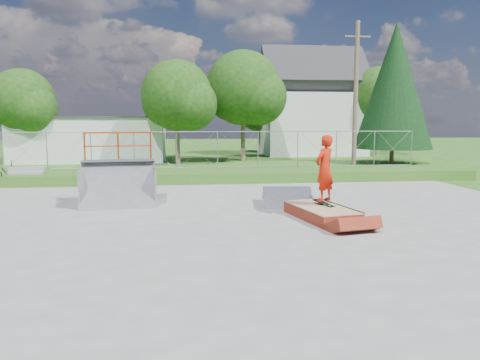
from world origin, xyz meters
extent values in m
plane|color=#275618|center=(0.00, 0.00, 0.00)|extent=(120.00, 120.00, 0.00)
cube|color=gray|center=(0.00, 0.00, 0.02)|extent=(20.00, 16.00, 0.04)
cube|color=#275618|center=(0.00, 9.50, 0.25)|extent=(24.00, 3.00, 0.50)
cube|color=maroon|center=(2.20, 0.49, 0.18)|extent=(1.69, 2.72, 0.35)
cube|color=#A4805D|center=(2.20, 0.49, 0.37)|extent=(1.71, 2.74, 0.03)
cube|color=black|center=(2.35, 0.73, 0.42)|extent=(0.52, 0.82, 0.13)
imported|color=red|center=(2.35, 0.73, 1.38)|extent=(0.83, 0.79, 1.91)
cube|color=silver|center=(-8.00, 22.00, 1.50)|extent=(10.00, 6.00, 3.00)
cube|color=silver|center=(9.00, 26.00, 2.50)|extent=(8.00, 6.00, 5.00)
cube|color=#313035|center=(9.00, 26.00, 5.90)|extent=(8.40, 6.08, 6.08)
cylinder|color=brown|center=(7.50, 12.00, 4.00)|extent=(0.24, 0.24, 8.00)
cylinder|color=brown|center=(-2.00, 18.00, 1.22)|extent=(0.30, 0.30, 2.45)
sphere|color=#173A0F|center=(-2.00, 18.00, 4.41)|extent=(4.48, 4.48, 4.48)
sphere|color=#173A0F|center=(-1.16, 17.44, 3.85)|extent=(3.36, 3.36, 3.36)
cylinder|color=brown|center=(2.50, 20.00, 1.40)|extent=(0.30, 0.30, 2.80)
sphere|color=#173A0F|center=(2.50, 20.00, 5.04)|extent=(5.12, 5.12, 5.12)
sphere|color=#173A0F|center=(3.46, 19.36, 4.40)|extent=(3.84, 3.84, 3.84)
cylinder|color=brown|center=(-12.00, 20.00, 1.14)|extent=(0.30, 0.30, 2.27)
sphere|color=#173A0F|center=(-12.00, 20.00, 4.10)|extent=(4.16, 4.16, 4.16)
sphere|color=#173A0F|center=(-11.22, 19.48, 3.58)|extent=(3.12, 3.12, 3.12)
cylinder|color=brown|center=(14.00, 24.00, 1.31)|extent=(0.30, 0.30, 2.62)
sphere|color=#173A0F|center=(14.00, 24.00, 4.72)|extent=(4.80, 4.80, 4.80)
sphere|color=#173A0F|center=(14.90, 23.40, 4.12)|extent=(3.60, 3.60, 3.60)
cylinder|color=brown|center=(5.00, 28.00, 1.05)|extent=(0.30, 0.30, 2.10)
sphere|color=#173A0F|center=(5.00, 28.00, 3.78)|extent=(3.84, 3.84, 3.84)
sphere|color=#173A0F|center=(5.72, 27.52, 3.30)|extent=(2.88, 2.88, 2.88)
cylinder|color=brown|center=(12.00, 17.00, 0.60)|extent=(0.28, 0.28, 1.20)
cone|color=black|center=(12.00, 17.00, 5.05)|extent=(5.04, 5.04, 8.10)
camera|label=1|loc=(-1.73, -12.28, 2.83)|focal=35.00mm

